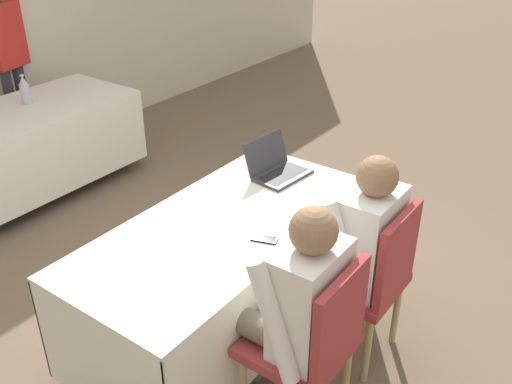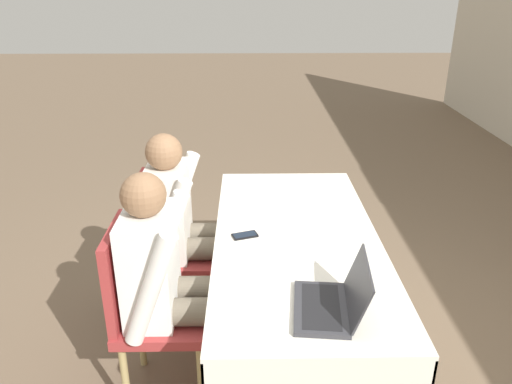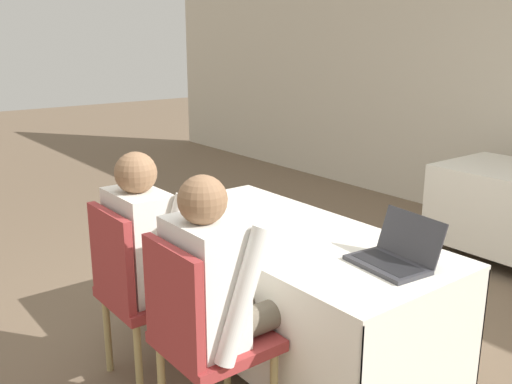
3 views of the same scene
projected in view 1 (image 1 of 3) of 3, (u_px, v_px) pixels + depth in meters
name	position (u px, v px, depth m)	size (l,w,h in m)	color
ground_plane	(227.00, 328.00, 3.33)	(24.00, 24.00, 0.00)	brown
conference_table_near	(224.00, 249.00, 3.06)	(1.78, 0.84, 0.72)	white
conference_table_far	(23.00, 130.00, 4.52)	(1.78, 0.84, 0.72)	white
laptop	(278.00, 168.00, 3.44)	(0.37, 0.31, 0.22)	#333338
cell_phone	(265.00, 239.00, 2.84)	(0.10, 0.14, 0.01)	black
paper_beside_laptop	(222.00, 206.00, 3.13)	(0.30, 0.35, 0.00)	white
paper_centre_table	(148.00, 249.00, 2.76)	(0.31, 0.36, 0.00)	white
water_bottle	(25.00, 91.00, 4.52)	(0.07, 0.07, 0.24)	#B7B7C1
chair_near_left	(312.00, 341.00, 2.50)	(0.44, 0.44, 0.93)	tan
chair_near_right	(371.00, 277.00, 2.91)	(0.44, 0.44, 0.93)	tan
person_checkered_shirt	(293.00, 304.00, 2.48)	(0.50, 0.52, 1.19)	#665B4C
person_white_shirt	(355.00, 244.00, 2.89)	(0.50, 0.52, 1.19)	#665B4C
person_red_shirt	(7.00, 59.00, 5.00)	(0.38, 0.27, 1.59)	#33333D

